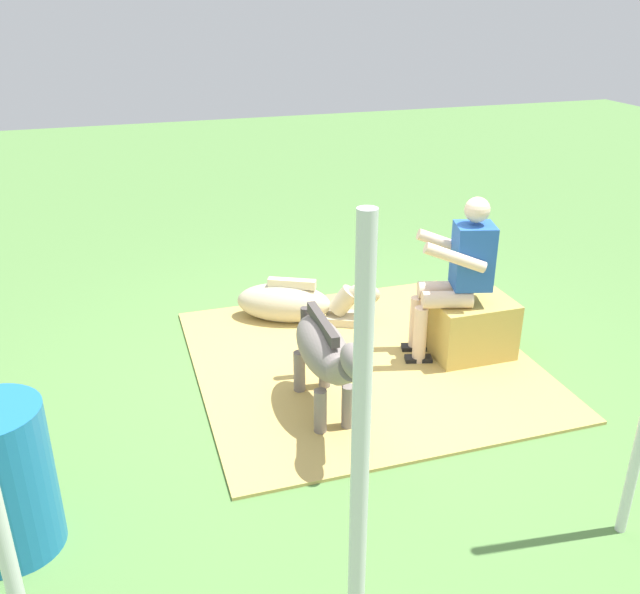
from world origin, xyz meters
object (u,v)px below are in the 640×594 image
object	(u,v)px
person_seated	(457,272)
tent_pole_mid	(358,541)
tent_pole_right	(1,532)
pony_lying	(294,303)
hay_bale	(471,329)
water_barrel	(3,480)
pony_standing	(326,353)
soda_bottle	(505,319)

from	to	relation	value
person_seated	tent_pole_mid	xyz separation A→B (m)	(1.92, 2.89, 0.38)
person_seated	tent_pole_right	world-z (taller)	tent_pole_right
pony_lying	tent_pole_mid	bearing A→B (deg)	77.82
hay_bale	person_seated	world-z (taller)	person_seated
pony_lying	water_barrel	xyz separation A→B (m)	(2.24, 2.27, 0.25)
pony_standing	pony_lying	distance (m)	1.63
hay_bale	soda_bottle	xyz separation A→B (m)	(-0.53, -0.31, -0.13)
pony_standing	tent_pole_right	xyz separation A→B (m)	(1.80, 1.95, 0.63)
person_seated	pony_standing	distance (m)	1.40
pony_standing	soda_bottle	world-z (taller)	pony_standing
hay_bale	tent_pole_right	distance (m)	4.16
pony_standing	tent_pole_right	world-z (taller)	tent_pole_right
tent_pole_mid	tent_pole_right	bearing A→B (deg)	-19.30
water_barrel	soda_bottle	bearing A→B (deg)	-159.50
tent_pole_right	tent_pole_mid	size ratio (longest dim) A/B	1.00
pony_standing	soda_bottle	distance (m)	2.16
hay_bale	pony_standing	bearing A→B (deg)	19.45
pony_standing	soda_bottle	xyz separation A→B (m)	(-1.96, -0.81, -0.40)
person_seated	soda_bottle	xyz separation A→B (m)	(-0.69, -0.28, -0.65)
water_barrel	tent_pole_mid	xyz separation A→B (m)	(-1.39, 1.68, 0.71)
person_seated	pony_standing	world-z (taller)	person_seated
pony_standing	pony_lying	bearing A→B (deg)	-97.21
hay_bale	tent_pole_mid	size ratio (longest dim) A/B	0.28
person_seated	tent_pole_mid	size ratio (longest dim) A/B	0.60
person_seated	pony_lying	xyz separation A→B (m)	(1.07, -1.05, -0.58)
hay_bale	pony_standing	size ratio (longest dim) A/B	0.49
hay_bale	person_seated	bearing A→B (deg)	-10.65
person_seated	tent_pole_mid	bearing A→B (deg)	56.44
person_seated	tent_pole_right	size ratio (longest dim) A/B	0.60
soda_bottle	tent_pole_right	world-z (taller)	tent_pole_right
hay_bale	pony_lying	bearing A→B (deg)	-41.30
soda_bottle	tent_pole_mid	bearing A→B (deg)	50.54
person_seated	water_barrel	world-z (taller)	person_seated
hay_bale	person_seated	size ratio (longest dim) A/B	0.47
person_seated	pony_lying	bearing A→B (deg)	-44.54
pony_lying	tent_pole_mid	size ratio (longest dim) A/B	0.57
soda_bottle	pony_lying	bearing A→B (deg)	-23.73
pony_standing	water_barrel	bearing A→B (deg)	18.47
water_barrel	tent_pole_right	xyz separation A→B (m)	(-0.24, 1.27, 0.71)
pony_standing	tent_pole_right	size ratio (longest dim) A/B	0.58
person_seated	tent_pole_mid	distance (m)	3.49
hay_bale	tent_pole_right	xyz separation A→B (m)	(3.23, 2.46, 0.90)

